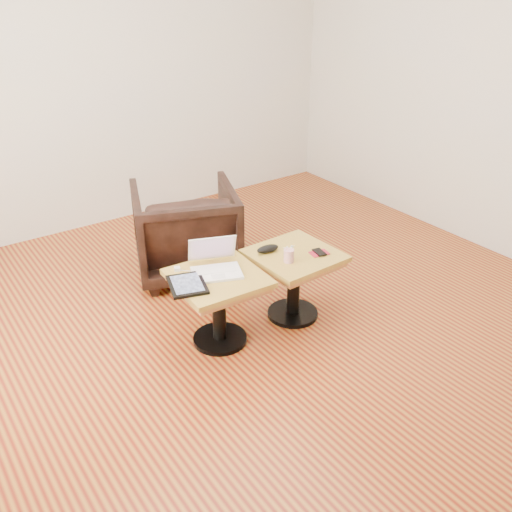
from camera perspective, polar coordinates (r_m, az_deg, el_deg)
room_shell at (r=3.35m, az=0.74°, el=12.65°), size 4.52×4.52×2.71m
side_table_left at (r=3.57m, az=-3.78°, el=-3.67°), size 0.56×0.56×0.49m
side_table_right at (r=3.83m, az=3.84°, el=-1.34°), size 0.56×0.56×0.49m
laptop at (r=3.55m, az=-4.11°, el=-0.87°), size 0.39×0.38×0.20m
tablet at (r=3.41m, az=-6.90°, el=-2.86°), size 0.28×0.32×0.02m
charging_adapter at (r=3.59m, az=-7.88°, el=-1.28°), size 0.05×0.05×0.02m
glasses_case at (r=3.77m, az=1.18°, el=0.73°), size 0.16×0.09×0.05m
striped_cup at (r=3.65m, az=3.30°, el=0.02°), size 0.08×0.08×0.09m
earbuds_tangle at (r=3.84m, az=3.42°, el=0.88°), size 0.07×0.05×0.01m
phone_on_sleeve at (r=3.78m, az=6.35°, el=0.34°), size 0.13×0.12×0.01m
armchair at (r=4.43m, az=-7.05°, el=2.54°), size 0.99×1.00×0.71m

